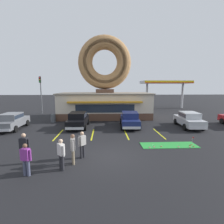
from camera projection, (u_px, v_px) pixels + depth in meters
The scene contains 29 objects.
ground_plane at pixel (109, 156), 10.65m from camera, with size 160.00×160.00×0.00m, color black.
donut_shop_building at pixel (105, 90), 23.88m from camera, with size 12.30×6.75×10.96m.
putting_mat at pixel (169, 145), 12.63m from camera, with size 4.02×1.35×0.03m, color green.
mini_donut_near_left at pixel (190, 145), 12.48m from camera, with size 0.13×0.13×0.04m, color brown.
mini_donut_near_right at pixel (190, 147), 12.17m from camera, with size 0.13×0.13×0.04m, color #D8667F.
mini_donut_mid_left at pixel (194, 146), 12.25m from camera, with size 0.13×0.13×0.04m, color brown.
mini_donut_mid_centre at pixel (179, 147), 12.21m from camera, with size 0.13×0.13×0.04m, color #D8667F.
mini_donut_mid_right at pixel (150, 147), 12.06m from camera, with size 0.13×0.13×0.04m, color #D8667F.
mini_donut_far_left at pixel (161, 146), 12.27m from camera, with size 0.13×0.13×0.04m, color #A5724C.
mini_donut_far_centre at pixel (154, 147), 12.18m from camera, with size 0.13×0.13×0.04m, color #D8667F.
mini_donut_far_right at pixel (192, 145), 12.65m from camera, with size 0.13×0.13×0.04m, color #A5724C.
golf_ball at pixel (153, 145), 12.54m from camera, with size 0.04×0.04×0.04m, color white.
putting_flag_pin at pixel (193, 139), 12.74m from camera, with size 0.13×0.01×0.55m.
car_grey at pixel (12, 121), 17.31m from camera, with size 2.07×4.60×1.60m.
car_silver at pixel (189, 119), 18.13m from camera, with size 2.23×4.67×1.60m.
car_black at pixel (78, 119), 18.02m from camera, with size 2.04×4.59×1.60m.
car_navy at pixel (130, 119), 18.24m from camera, with size 2.20×4.66×1.60m.
pedestrian_blue_sweater_man at pixel (61, 153), 8.79m from camera, with size 0.43×0.47×1.63m.
pedestrian_hooded_kid at pixel (24, 147), 9.51m from camera, with size 0.59×0.28×1.72m.
pedestrian_leather_jacket_man at pixel (26, 158), 8.22m from camera, with size 0.58×0.32×1.59m.
pedestrian_clipboard_woman at pixel (73, 148), 9.48m from camera, with size 0.29×0.59×1.68m.
pedestrian_beanie_man at pixel (82, 143), 10.30m from camera, with size 0.43×0.47×1.61m.
trash_bin at pixel (53, 118), 20.80m from camera, with size 0.57×0.57×0.97m.
traffic_light_pole at pixel (41, 90), 26.99m from camera, with size 0.28×0.47×5.80m.
gas_station_canopy at pixel (165, 83), 33.44m from camera, with size 9.00×4.46×5.30m.
parking_stripe_far_left at pixel (58, 135), 15.38m from camera, with size 0.12×3.60×0.01m, color yellow.
parking_stripe_left at pixel (93, 134), 15.53m from camera, with size 0.12×3.60×0.01m, color yellow.
parking_stripe_mid_left at pixel (126, 134), 15.67m from camera, with size 0.12×3.60×0.01m, color yellow.
parking_stripe_centre at pixel (159, 133), 15.81m from camera, with size 0.12×3.60×0.01m, color yellow.
Camera 1 is at (-0.28, -10.14, 4.22)m, focal length 28.00 mm.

